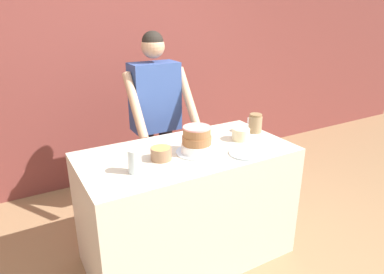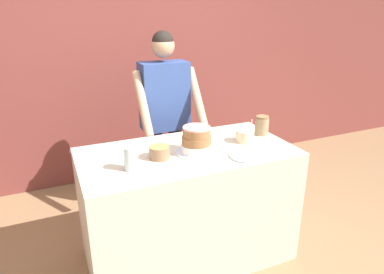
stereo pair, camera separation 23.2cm
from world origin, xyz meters
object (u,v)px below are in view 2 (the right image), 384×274
Objects in this scene: frosting_bowl_white at (245,136)px; stoneware_jar at (262,125)px; person_baker at (165,108)px; frosting_bowl_yellow at (160,152)px; ceramic_plate at (247,156)px; drinking_glass at (131,159)px; cake at (197,141)px.

stoneware_jar is (0.20, 0.08, 0.03)m from frosting_bowl_white.
frosting_bowl_yellow is at bearing -111.86° from person_baker.
drinking_glass is at bearing 171.35° from ceramic_plate.
drinking_glass is (-0.22, -0.10, 0.03)m from frosting_bowl_yellow.
frosting_bowl_white reaches higher than ceramic_plate.
drinking_glass is (-0.89, -0.13, 0.03)m from frosting_bowl_white.
frosting_bowl_white is at bearing -158.10° from stoneware_jar.
frosting_bowl_white reaches higher than frosting_bowl_yellow.
cake is at bearing -4.33° from frosting_bowl_yellow.
cake reaches higher than frosting_bowl_white.
drinking_glass is (-0.48, -0.08, -0.01)m from cake.
frosting_bowl_white reaches higher than stoneware_jar.
frosting_bowl_yellow is 0.89m from stoneware_jar.
frosting_bowl_white is 0.90m from drinking_glass.
stoneware_jar is at bearing 12.09° from cake.
person_baker is 8.79× the size of frosting_bowl_white.
cake is 1.53× the size of frosting_bowl_white.
frosting_bowl_yellow is at bearing -177.33° from frosting_bowl_white.
ceramic_plate is 0.47m from stoneware_jar.
stoneware_jar is (0.34, 0.32, 0.07)m from ceramic_plate.
person_baker reaches higher than drinking_glass.
frosting_bowl_yellow is 0.58× the size of ceramic_plate.
frosting_bowl_yellow is 0.58m from ceramic_plate.
cake is 0.63m from stoneware_jar.
stoneware_jar is at bearing 10.79° from drinking_glass.
frosting_bowl_yellow is at bearing 23.74° from drinking_glass.
cake is at bearing -173.01° from frosting_bowl_white.
frosting_bowl_white reaches higher than drinking_glass.
frosting_bowl_yellow is at bearing 175.67° from cake.
ceramic_plate is at bearing -8.65° from drinking_glass.
drinking_glass is at bearing -121.04° from person_baker.
frosting_bowl_yellow is at bearing -172.66° from stoneware_jar.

